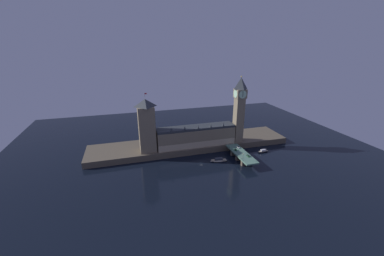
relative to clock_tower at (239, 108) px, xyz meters
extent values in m
plane|color=black|center=(-50.94, -26.15, -44.62)|extent=(400.00, 400.00, 0.00)
cube|color=brown|center=(-50.94, 12.85, -41.39)|extent=(220.00, 42.00, 6.46)
cube|color=#7F7056|center=(-47.68, 2.84, -28.82)|extent=(83.56, 16.97, 18.67)
cube|color=tan|center=(-47.68, -5.77, -34.79)|extent=(83.56, 0.20, 6.72)
cube|color=#2D3338|center=(-47.68, 2.84, -18.29)|extent=(83.56, 15.61, 2.40)
cone|color=#2D3338|center=(-75.54, -4.37, -15.03)|extent=(2.40, 2.40, 4.11)
cone|color=#2D3338|center=(-61.61, -4.37, -15.03)|extent=(2.40, 2.40, 4.11)
cone|color=#2D3338|center=(-47.68, -4.37, -15.03)|extent=(2.40, 2.40, 4.11)
cone|color=#2D3338|center=(-33.76, -4.37, -15.03)|extent=(2.40, 2.40, 4.11)
cone|color=#2D3338|center=(-19.83, -4.37, -15.03)|extent=(2.40, 2.40, 4.11)
cube|color=#7F7056|center=(0.00, 0.00, -13.48)|extent=(9.30, 9.30, 49.36)
cube|color=#7F7056|center=(0.00, 0.00, 15.87)|extent=(10.97, 10.97, 9.34)
cylinder|color=#B7E5B7|center=(0.00, -5.61, 15.87)|extent=(8.40, 0.25, 8.40)
cylinder|color=#B7E5B7|center=(0.00, 5.61, 15.87)|extent=(8.40, 0.25, 8.40)
cylinder|color=#B7E5B7|center=(5.61, 0.00, 15.87)|extent=(0.25, 8.40, 8.40)
cylinder|color=#B7E5B7|center=(-5.61, 0.00, 15.87)|extent=(0.25, 8.40, 8.40)
cube|color=black|center=(0.00, -5.79, 16.50)|extent=(0.36, 0.10, 6.30)
pyramid|color=#2D3338|center=(0.00, 0.00, 26.55)|extent=(10.97, 10.97, 12.01)
sphere|color=gold|center=(0.00, 0.00, 33.36)|extent=(1.60, 1.60, 1.60)
cube|color=#7F7056|center=(-98.65, 3.28, -14.95)|extent=(15.86, 15.86, 46.41)
pyramid|color=#2D3338|center=(-98.65, 3.28, 11.89)|extent=(16.18, 16.18, 7.27)
cylinder|color=#99999E|center=(-98.65, 3.28, 18.53)|extent=(0.24, 0.24, 6.00)
cube|color=red|center=(-97.55, 3.28, 20.63)|extent=(2.00, 0.08, 1.20)
cube|color=slate|center=(-10.78, -31.15, -37.96)|extent=(12.89, 46.00, 1.40)
cube|color=brown|center=(-10.78, -42.65, -41.64)|extent=(10.96, 3.20, 5.96)
cube|color=brown|center=(-10.78, -31.15, -41.64)|extent=(10.96, 3.20, 5.96)
cube|color=brown|center=(-10.78, -19.65, -41.64)|extent=(10.96, 3.20, 5.96)
cube|color=#235633|center=(-13.62, -23.82, -36.60)|extent=(1.83, 3.97, 0.95)
cube|color=black|center=(-13.62, -23.82, -35.90)|extent=(1.50, 1.79, 0.45)
cylinder|color=black|center=(-14.49, -22.59, -36.94)|extent=(0.22, 0.64, 0.64)
cylinder|color=black|center=(-12.75, -22.59, -36.94)|extent=(0.22, 0.64, 0.64)
cylinder|color=black|center=(-14.49, -25.05, -36.94)|extent=(0.22, 0.64, 0.64)
cylinder|color=black|center=(-12.75, -25.05, -36.94)|extent=(0.22, 0.64, 0.64)
cube|color=#235633|center=(-7.95, -39.57, -36.67)|extent=(1.84, 4.29, 0.83)
cube|color=black|center=(-7.95, -39.57, -36.03)|extent=(1.51, 1.93, 0.45)
cylinder|color=black|center=(-7.07, -40.90, -36.94)|extent=(0.22, 0.64, 0.64)
cylinder|color=black|center=(-8.82, -40.90, -36.94)|extent=(0.22, 0.64, 0.64)
cylinder|color=black|center=(-7.07, -38.24, -36.94)|extent=(0.22, 0.64, 0.64)
cylinder|color=black|center=(-8.82, -38.24, -36.94)|extent=(0.22, 0.64, 0.64)
cube|color=white|center=(-7.95, -18.86, -36.72)|extent=(1.91, 4.75, 0.72)
cube|color=black|center=(-7.95, -18.86, -36.14)|extent=(1.57, 2.14, 0.45)
cylinder|color=black|center=(-7.04, -20.33, -36.94)|extent=(0.22, 0.64, 0.64)
cylinder|color=black|center=(-8.85, -20.33, -36.94)|extent=(0.22, 0.64, 0.64)
cylinder|color=black|center=(-7.04, -17.38, -36.94)|extent=(0.22, 0.64, 0.64)
cylinder|color=black|center=(-8.85, -17.38, -36.94)|extent=(0.22, 0.64, 0.64)
cylinder|color=black|center=(-16.46, -42.80, -36.82)|extent=(0.28, 0.28, 0.88)
cylinder|color=gray|center=(-16.46, -42.80, -36.01)|extent=(0.38, 0.38, 0.73)
sphere|color=tan|center=(-16.46, -42.80, -35.53)|extent=(0.24, 0.24, 0.24)
cylinder|color=black|center=(-5.11, -27.51, -36.86)|extent=(0.28, 0.28, 0.79)
cylinder|color=navy|center=(-5.11, -27.51, -36.14)|extent=(0.38, 0.38, 0.65)
sphere|color=tan|center=(-5.11, -27.51, -35.71)|extent=(0.21, 0.21, 0.21)
cylinder|color=#2D3333|center=(-16.86, -45.87, -37.01)|extent=(0.56, 0.56, 0.50)
cylinder|color=#2D3333|center=(-16.86, -45.87, -33.80)|extent=(0.18, 0.18, 5.91)
sphere|color=#F9E5A3|center=(-16.86, -45.87, -30.29)|extent=(0.60, 0.60, 0.60)
sphere|color=#F9E5A3|center=(-17.31, -45.87, -30.64)|extent=(0.44, 0.44, 0.44)
sphere|color=#F9E5A3|center=(-16.41, -45.87, -30.64)|extent=(0.44, 0.44, 0.44)
cylinder|color=#2D3333|center=(-16.86, -16.43, -37.01)|extent=(0.56, 0.56, 0.50)
cylinder|color=#2D3333|center=(-16.86, -16.43, -34.11)|extent=(0.18, 0.18, 5.30)
sphere|color=#F9E5A3|center=(-16.86, -16.43, -30.91)|extent=(0.60, 0.60, 0.60)
sphere|color=#F9E5A3|center=(-17.31, -16.43, -31.26)|extent=(0.44, 0.44, 0.44)
sphere|color=#F9E5A3|center=(-16.41, -16.43, -31.26)|extent=(0.44, 0.44, 0.44)
ellipsoid|color=#B2A893|center=(-33.74, -28.77, -43.64)|extent=(17.00, 6.81, 1.95)
cube|color=tan|center=(-33.74, -28.77, -42.75)|extent=(14.90, 5.64, 0.24)
cube|color=#2D333D|center=(-33.74, -28.77, -41.66)|extent=(7.76, 3.81, 1.95)
ellipsoid|color=#28282D|center=(20.04, -22.35, -43.80)|extent=(12.36, 4.24, 1.63)
cube|color=tan|center=(20.04, -22.35, -43.06)|extent=(10.86, 3.45, 0.24)
cube|color=silver|center=(20.04, -22.35, -42.13)|extent=(5.60, 2.50, 1.63)
camera|label=1|loc=(-116.81, -220.23, 65.43)|focal=22.00mm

